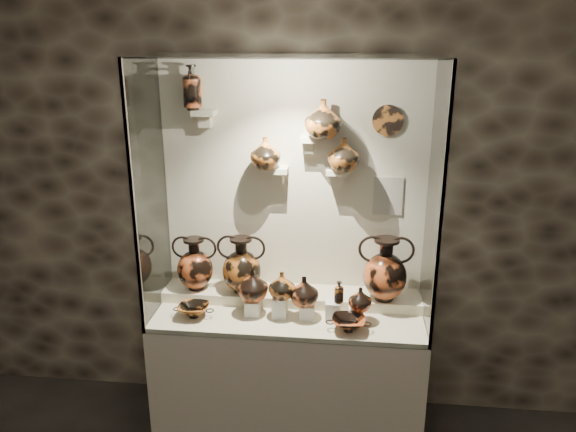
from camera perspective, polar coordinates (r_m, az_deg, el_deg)
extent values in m
cube|color=black|center=(3.62, 0.61, 3.43)|extent=(5.00, 0.02, 3.20)
cube|color=beige|center=(3.82, 0.05, -15.52)|extent=(1.70, 0.60, 0.80)
cube|color=beige|center=(3.61, 0.05, -10.03)|extent=(1.68, 0.58, 0.03)
cube|color=beige|center=(3.75, 0.35, -8.30)|extent=(1.70, 0.25, 0.10)
cube|color=beige|center=(3.61, 0.60, 3.41)|extent=(1.70, 0.03, 1.60)
cube|color=white|center=(3.03, -0.55, 0.50)|extent=(1.70, 0.01, 1.60)
cube|color=white|center=(3.50, -13.85, 2.39)|extent=(0.01, 0.60, 1.60)
cube|color=white|center=(3.33, 14.68, 1.53)|extent=(0.01, 0.60, 1.60)
cube|color=white|center=(3.19, 0.06, 15.93)|extent=(1.70, 0.60, 0.01)
cube|color=gray|center=(3.24, -15.45, 1.00)|extent=(0.02, 0.02, 1.60)
cube|color=gray|center=(3.06, 15.30, 0.00)|extent=(0.02, 0.02, 1.60)
cube|color=silver|center=(3.56, -3.60, -9.28)|extent=(0.09, 0.09, 0.10)
cube|color=silver|center=(3.53, -0.85, -9.22)|extent=(0.09, 0.09, 0.13)
cube|color=silver|center=(3.53, 1.93, -9.64)|extent=(0.09, 0.09, 0.09)
cube|color=silver|center=(3.51, 4.57, -9.54)|extent=(0.09, 0.09, 0.12)
cube|color=silver|center=(3.52, 6.87, -9.90)|extent=(0.09, 0.09, 0.08)
cube|color=beige|center=(3.55, -8.51, 10.35)|extent=(0.14, 0.12, 0.04)
cube|color=beige|center=(3.53, -1.14, 4.72)|extent=(0.14, 0.12, 0.04)
cube|color=beige|center=(3.47, 2.15, 7.85)|extent=(0.10, 0.12, 0.04)
cube|color=beige|center=(3.50, 5.06, 4.54)|extent=(0.14, 0.12, 0.04)
imported|color=#AD4921|center=(3.51, -3.60, -6.99)|extent=(0.22, 0.22, 0.20)
imported|color=#9C511B|center=(3.46, -0.62, -7.05)|extent=(0.21, 0.21, 0.17)
imported|color=#AD4921|center=(3.46, 1.65, -7.64)|extent=(0.20, 0.20, 0.19)
imported|color=#AD4921|center=(3.46, 7.34, -8.36)|extent=(0.18, 0.18, 0.15)
imported|color=#9C511B|center=(3.47, -2.32, 6.42)|extent=(0.22, 0.22, 0.20)
imported|color=#9C511B|center=(3.38, 3.59, 9.84)|extent=(0.27, 0.27, 0.23)
imported|color=#9C511B|center=(3.43, 5.67, 6.26)|extent=(0.20, 0.20, 0.20)
cylinder|color=#9D551F|center=(3.50, 10.11, 9.55)|extent=(0.19, 0.02, 0.19)
cube|color=beige|center=(3.60, 10.12, 2.00)|extent=(0.18, 0.01, 0.25)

